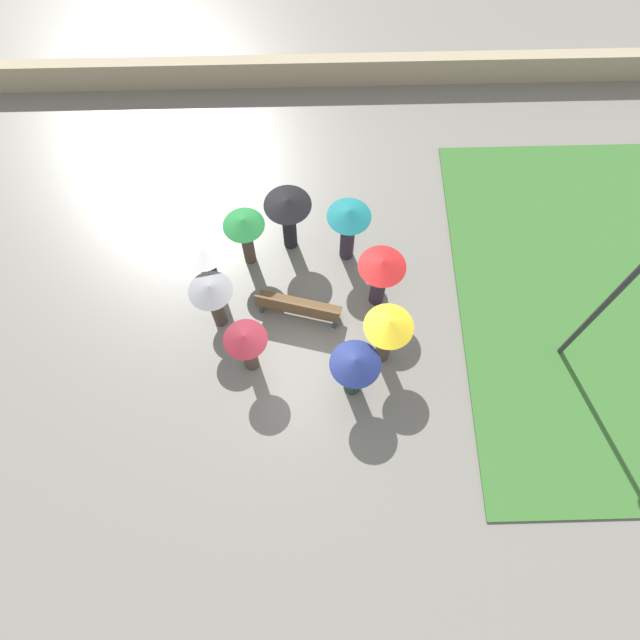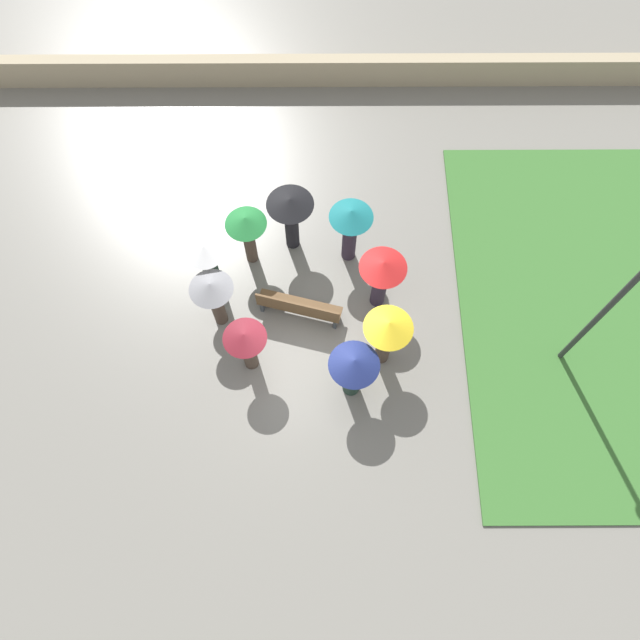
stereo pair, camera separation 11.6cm
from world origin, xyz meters
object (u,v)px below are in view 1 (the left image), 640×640
crowd_person_red (381,273)px  crowd_person_maroon (247,345)px  park_bench (298,308)px  crowd_person_black (288,213)px  crowd_person_grey (212,296)px  crowd_person_navy (355,368)px  crowd_person_green (245,230)px  crowd_person_yellow (388,331)px  crowd_person_white (207,263)px  lamp_post (613,297)px  crowd_person_teal (348,224)px

crowd_person_red → crowd_person_maroon: 3.38m
park_bench → crowd_person_black: crowd_person_black is taller
crowd_person_red → crowd_person_grey: size_ratio=1.03×
park_bench → crowd_person_maroon: size_ratio=1.18×
crowd_person_navy → crowd_person_green: (2.38, -3.41, 0.06)m
crowd_person_yellow → crowd_person_white: size_ratio=1.00×
crowd_person_red → crowd_person_green: crowd_person_red is taller
crowd_person_white → crowd_person_grey: bearing=119.7°
park_bench → crowd_person_maroon: 1.77m
crowd_person_red → park_bench: bearing=-105.7°
crowd_person_maroon → crowd_person_white: size_ratio=0.87×
crowd_person_maroon → crowd_person_black: bearing=43.2°
lamp_post → crowd_person_teal: lamp_post is taller
park_bench → lamp_post: lamp_post is taller
park_bench → crowd_person_maroon: crowd_person_maroon is taller
crowd_person_navy → crowd_person_green: bearing=72.0°
lamp_post → crowd_person_grey: (7.94, -0.99, -1.60)m
crowd_person_grey → crowd_person_green: bearing=0.5°
crowd_person_green → crowd_person_black: bearing=95.4°
crowd_person_red → crowd_person_teal: 1.44m
crowd_person_red → crowd_person_navy: (0.69, 2.22, -0.05)m
crowd_person_white → lamp_post: bearing=-174.9°
crowd_person_yellow → crowd_person_black: (2.10, -3.08, -0.10)m
crowd_person_teal → crowd_person_green: bearing=66.6°
crowd_person_grey → crowd_person_white: (0.18, -0.85, -0.05)m
crowd_person_maroon → crowd_person_yellow: (-3.01, -0.14, 0.28)m
crowd_person_yellow → crowd_person_black: 3.73m
crowd_person_red → crowd_person_teal: (0.67, -1.28, 0.04)m
crowd_person_yellow → crowd_person_black: size_ratio=1.04×
crowd_person_green → park_bench: bearing=19.0°
crowd_person_green → crowd_person_navy: bearing=17.3°
crowd_person_maroon → crowd_person_navy: bearing=-46.1°
lamp_post → crowd_person_red: size_ratio=2.45×
crowd_person_navy → crowd_person_yellow: size_ratio=0.92×
crowd_person_yellow → crowd_person_green: 4.09m
crowd_person_teal → crowd_person_white: crowd_person_white is taller
crowd_person_teal → crowd_person_yellow: crowd_person_yellow is taller
crowd_person_teal → crowd_person_navy: bearing=154.4°
lamp_post → crowd_person_maroon: lamp_post is taller
crowd_person_navy → crowd_person_white: (3.23, -2.58, -0.01)m
lamp_post → crowd_person_grey: bearing=-7.1°
crowd_person_grey → crowd_person_black: (-1.68, -2.11, 0.03)m
crowd_person_yellow → crowd_person_grey: bearing=150.1°
crowd_person_maroon → lamp_post: bearing=-30.0°
crowd_person_white → crowd_person_yellow: bearing=173.1°
park_bench → crowd_person_teal: 2.27m
crowd_person_white → crowd_person_teal: bearing=-146.4°
crowd_person_grey → crowd_person_green: 1.81m
crowd_person_black → crowd_person_grey: bearing=84.4°
crowd_person_navy → crowd_person_maroon: (2.28, -0.61, -0.11)m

